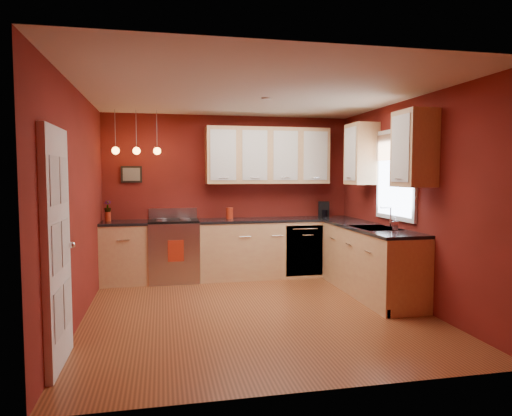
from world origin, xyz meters
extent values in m
plane|color=#9B532D|center=(0.00, 0.00, 0.00)|extent=(4.20, 4.20, 0.00)
cube|color=beige|center=(0.00, 0.00, 2.60)|extent=(4.00, 4.20, 0.02)
cube|color=maroon|center=(0.00, 2.10, 1.30)|extent=(4.00, 0.02, 2.60)
cube|color=maroon|center=(0.00, -2.10, 1.30)|extent=(4.00, 0.02, 2.60)
cube|color=maroon|center=(-2.00, 0.00, 1.30)|extent=(0.02, 4.20, 2.60)
cube|color=maroon|center=(2.00, 0.00, 1.30)|extent=(0.02, 4.20, 2.60)
cube|color=#DEB777|center=(-1.65, 1.80, 0.45)|extent=(0.70, 0.60, 0.90)
cube|color=#DEB777|center=(0.73, 1.80, 0.45)|extent=(2.54, 0.60, 0.90)
cube|color=#DEB777|center=(1.70, 0.45, 0.45)|extent=(0.60, 2.10, 0.90)
cube|color=black|center=(-1.65, 1.80, 0.92)|extent=(0.70, 0.62, 0.04)
cube|color=black|center=(0.73, 1.80, 0.92)|extent=(2.54, 0.62, 0.04)
cube|color=black|center=(1.70, 0.45, 0.92)|extent=(0.62, 2.10, 0.04)
cube|color=#B0B0B4|center=(-0.92, 1.80, 0.46)|extent=(0.76, 0.64, 0.92)
cube|color=black|center=(-0.92, 1.50, 0.48)|extent=(0.55, 0.02, 0.32)
cylinder|color=#B0B0B4|center=(-0.92, 1.49, 0.72)|extent=(0.60, 0.02, 0.02)
cube|color=black|center=(-0.92, 1.80, 0.94)|extent=(0.76, 0.60, 0.03)
cylinder|color=gray|center=(-1.10, 1.66, 0.95)|extent=(0.16, 0.16, 0.01)
cylinder|color=gray|center=(-0.74, 1.66, 0.95)|extent=(0.16, 0.16, 0.01)
cylinder|color=gray|center=(-1.10, 1.94, 0.95)|extent=(0.16, 0.16, 0.01)
cylinder|color=gray|center=(-0.74, 1.94, 0.95)|extent=(0.16, 0.16, 0.01)
cube|color=#B0B0B4|center=(-0.92, 2.10, 1.03)|extent=(0.76, 0.04, 0.16)
cube|color=#B0B0B4|center=(1.10, 1.51, 0.45)|extent=(0.60, 0.02, 0.80)
cube|color=gray|center=(1.70, 0.30, 0.92)|extent=(0.50, 0.70, 0.05)
cube|color=black|center=(1.70, 0.47, 0.91)|extent=(0.42, 0.30, 0.02)
cube|color=black|center=(1.70, 0.13, 0.91)|extent=(0.42, 0.30, 0.02)
cylinder|color=white|center=(1.92, 0.30, 1.08)|extent=(0.02, 0.02, 0.28)
cylinder|color=white|center=(1.85, 0.30, 1.21)|extent=(0.16, 0.02, 0.02)
cube|color=white|center=(1.98, 0.30, 1.65)|extent=(0.04, 1.02, 1.22)
cube|color=white|center=(1.97, 0.30, 1.65)|extent=(0.01, 0.90, 1.10)
cube|color=#8E6247|center=(1.95, 0.30, 2.02)|extent=(0.02, 0.96, 0.36)
cube|color=white|center=(-1.97, -1.20, 1.02)|extent=(0.06, 0.82, 2.05)
cube|color=silver|center=(-1.94, -1.38, 1.60)|extent=(0.00, 0.28, 0.40)
cube|color=silver|center=(-1.94, -1.02, 1.60)|extent=(0.00, 0.28, 0.40)
cube|color=silver|center=(-1.94, -1.38, 1.05)|extent=(0.00, 0.28, 0.40)
cube|color=silver|center=(-1.94, -1.02, 1.05)|extent=(0.00, 0.28, 0.40)
cube|color=silver|center=(-1.94, -1.38, 0.50)|extent=(0.00, 0.28, 0.40)
cube|color=silver|center=(-1.94, -1.02, 0.50)|extent=(0.00, 0.28, 0.40)
sphere|color=white|center=(-1.91, -0.87, 1.00)|extent=(0.06, 0.06, 0.06)
cube|color=#DEB777|center=(0.60, 1.93, 1.95)|extent=(2.00, 0.35, 0.90)
cube|color=#DEB777|center=(1.82, 0.32, 1.95)|extent=(0.35, 1.95, 0.90)
cube|color=black|center=(-1.55, 2.08, 1.65)|extent=(0.32, 0.03, 0.26)
cylinder|color=gray|center=(-1.75, 1.75, 2.30)|extent=(0.01, 0.01, 0.60)
sphere|color=#FFA53F|center=(-1.75, 1.75, 2.00)|extent=(0.11, 0.11, 0.11)
cylinder|color=gray|center=(-1.45, 1.75, 2.30)|extent=(0.01, 0.01, 0.60)
sphere|color=#FFA53F|center=(-1.45, 1.75, 2.00)|extent=(0.11, 0.11, 0.11)
cylinder|color=gray|center=(-1.15, 1.75, 2.30)|extent=(0.01, 0.01, 0.60)
sphere|color=#FFA53F|center=(-1.15, 1.75, 2.00)|extent=(0.11, 0.11, 0.11)
cylinder|color=#AD2812|center=(-0.03, 1.91, 1.02)|extent=(0.11, 0.11, 0.16)
cylinder|color=#AD2812|center=(-0.03, 1.91, 1.11)|extent=(0.12, 0.12, 0.02)
cylinder|color=#AD2812|center=(-1.90, 1.89, 1.01)|extent=(0.09, 0.09, 0.14)
imported|color=#AD2812|center=(-1.90, 1.89, 1.16)|extent=(0.12, 0.12, 0.19)
cube|color=black|center=(1.57, 1.93, 1.07)|extent=(0.22, 0.20, 0.26)
cylinder|color=black|center=(1.57, 1.88, 1.00)|extent=(0.12, 0.12, 0.12)
imported|color=white|center=(1.82, 0.01, 1.02)|extent=(0.10, 0.10, 0.17)
cube|color=#AD2812|center=(-0.90, 1.47, 0.52)|extent=(0.23, 0.02, 0.32)
camera|label=1|loc=(-1.09, -5.30, 1.65)|focal=32.00mm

